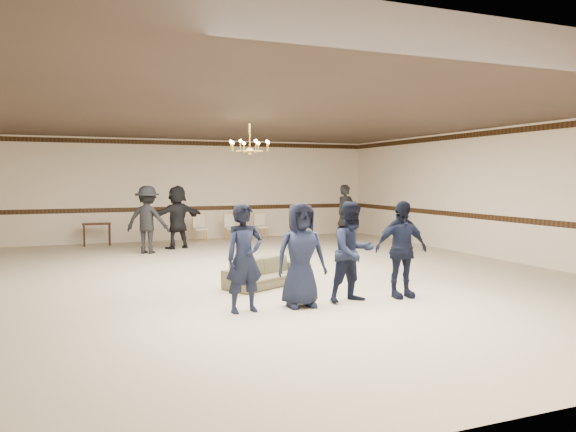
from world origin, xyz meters
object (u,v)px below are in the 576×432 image
Objects in this scene: boy_b at (301,255)px; adult_right at (346,213)px; chandelier at (250,136)px; console_table at (97,234)px; adult_mid at (177,217)px; settee at (268,272)px; banquet_chair_left at (200,229)px; boy_c at (353,252)px; banquet_chair_right at (261,226)px; boy_a at (245,258)px; adult_left at (148,220)px; boy_d at (401,249)px; banquet_chair_mid at (231,227)px.

adult_right reaches higher than boy_b.
chandelier is 6.67m from console_table.
settee is at bearing 78.49° from adult_mid.
banquet_chair_left is at bearing -142.66° from adult_mid.
boy_c reaches higher than banquet_chair_right.
adult_right is (5.10, -0.40, 0.00)m from adult_mid.
settee is 0.96× the size of adult_right.
chandelier reaches higher than banquet_chair_right.
banquet_chair_left reaches higher than console_table.
adult_right is 2.12× the size of banquet_chair_left.
adult_mid is (0.40, 7.65, 0.08)m from boy_a.
boy_b is at bearing -98.32° from banquet_chair_left.
banquet_chair_right is at bearing 68.55° from chandelier.
banquet_chair_right is (1.53, 8.96, -0.38)m from boy_c.
banquet_chair_left is (1.83, 2.00, -0.47)m from adult_left.
boy_c is at bearing -176.96° from boy_d.
boy_d is 0.91× the size of adult_right.
adult_left reaches higher than banquet_chair_right.
adult_left is at bearing 20.74° from adult_mid.
banquet_chair_left is at bearing 73.60° from boy_a.
banquet_chair_mid is (1.00, 0.00, 0.00)m from banquet_chair_left.
boy_b is 9.29m from banquet_chair_right.
adult_left is (-0.50, 6.95, 0.08)m from boy_a.
boy_c is at bearing 83.21° from adult_mid.
chandelier reaches higher than banquet_chair_left.
boy_c is 0.94× the size of settee.
boy_d reaches higher than banquet_chair_mid.
banquet_chair_mid is at bearing 79.19° from boy_c.
boy_a is 9.10m from adult_right.
boy_a is 7.66m from adult_mid.
adult_mid reaches higher than boy_c.
adult_left is 3.50m from banquet_chair_mid.
boy_b reaches higher than banquet_chair_left.
chandelier is 6.11m from banquet_chair_right.
boy_c is 1.00× the size of boy_d.
banquet_chair_left is at bearing 89.48° from chandelier.
banquet_chair_mid reaches higher than console_table.
console_table is (-4.00, 0.20, -0.09)m from banquet_chair_mid.
boy_d is at bearing -91.74° from banquet_chair_mid.
adult_left is 2.12× the size of banquet_chair_mid.
adult_left is at bearing 104.68° from boy_b.
adult_mid is at bearing 109.74° from boy_d.
boy_a is at bearing 69.85° from adult_mid.
adult_right is at bearing 44.88° from boy_a.
adult_right reaches higher than settee.
banquet_chair_right is (0.63, 8.96, -0.38)m from boy_d.
adult_right reaches higher than boy_a.
boy_c is at bearing -64.46° from console_table.
boy_a is 1.00× the size of boy_b.
settee is at bearing 107.59° from boy_c.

